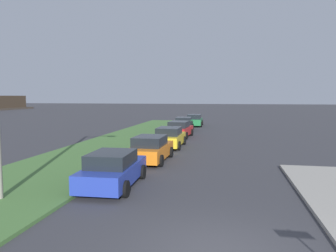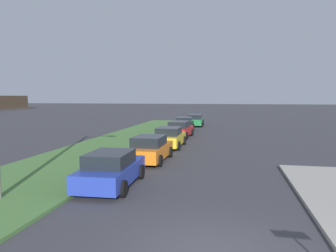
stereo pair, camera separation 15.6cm
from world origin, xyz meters
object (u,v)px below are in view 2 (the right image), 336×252
at_px(parked_car_blue, 111,169).
at_px(parked_car_yellow, 169,137).
at_px(parked_car_black, 184,124).
at_px(parked_car_orange, 150,149).
at_px(parked_car_green, 195,120).
at_px(streetlight, 3,77).
at_px(parked_car_red, 180,129).

xyz_separation_m(parked_car_blue, parked_car_yellow, (10.63, -0.37, 0.00)).
relative_size(parked_car_blue, parked_car_yellow, 1.01).
bearing_deg(parked_car_black, parked_car_blue, 177.05).
xyz_separation_m(parked_car_orange, parked_car_green, (22.34, -0.11, 0.00)).
height_order(parked_car_orange, parked_car_yellow, same).
relative_size(parked_car_blue, parked_car_orange, 1.01).
bearing_deg(parked_car_blue, streetlight, 128.34).
bearing_deg(parked_car_green, parked_car_red, 177.27).
height_order(parked_car_blue, parked_car_black, same).
bearing_deg(parked_car_blue, parked_car_green, -2.68).
height_order(parked_car_yellow, parked_car_red, same).
xyz_separation_m(parked_car_black, streetlight, (-24.56, 2.73, 3.67)).
distance_m(parked_car_red, parked_car_black, 5.74).
distance_m(parked_car_yellow, parked_car_green, 17.07).
distance_m(parked_car_orange, streetlight, 9.22).
height_order(parked_car_blue, streetlight, streetlight).
distance_m(parked_car_red, streetlight, 19.45).
bearing_deg(parked_car_blue, parked_car_orange, -4.71).
distance_m(parked_car_red, parked_car_green, 11.34).
bearing_deg(parked_car_red, parked_car_yellow, -175.01).
bearing_deg(parked_car_orange, parked_car_black, 2.44).
height_order(parked_car_black, parked_car_green, same).
relative_size(parked_car_orange, parked_car_red, 0.98).
relative_size(parked_car_yellow, parked_car_green, 0.99).
height_order(parked_car_orange, parked_car_green, same).
bearing_deg(streetlight, parked_car_black, -6.35).
bearing_deg(parked_car_green, streetlight, 171.86).
relative_size(parked_car_blue, streetlight, 0.58).
bearing_deg(parked_car_black, parked_car_green, -9.15).
distance_m(parked_car_orange, parked_car_green, 22.34).
bearing_deg(parked_car_orange, parked_car_yellow, -0.30).
distance_m(parked_car_yellow, parked_car_black, 11.47).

